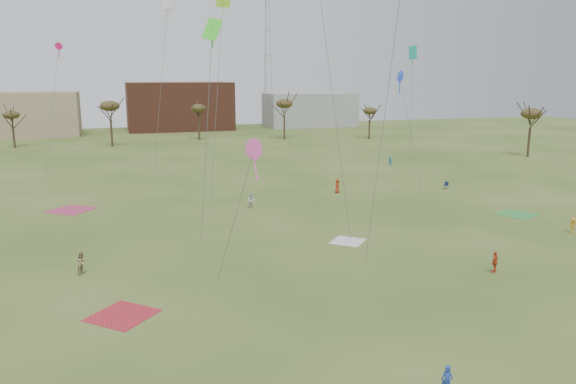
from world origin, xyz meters
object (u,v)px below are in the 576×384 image
object	(u,v)px
flyer_near_right	(447,381)
spectator_fore_a	(495,262)
camp_chair_right	(446,187)
radio_tower	(267,55)

from	to	relation	value
flyer_near_right	spectator_fore_a	world-z (taller)	spectator_fore_a
camp_chair_right	radio_tower	xyz separation A→B (m)	(2.93, 92.35, 18.95)
spectator_fore_a	camp_chair_right	xyz separation A→B (m)	(13.60, 26.69, -0.52)
camp_chair_right	radio_tower	distance (m)	94.32
spectator_fore_a	radio_tower	distance (m)	121.59
radio_tower	spectator_fore_a	bearing A→B (deg)	-97.90
camp_chair_right	radio_tower	size ratio (longest dim) A/B	0.02
flyer_near_right	spectator_fore_a	bearing A→B (deg)	106.98
flyer_near_right	radio_tower	distance (m)	135.75
spectator_fore_a	camp_chair_right	world-z (taller)	spectator_fore_a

